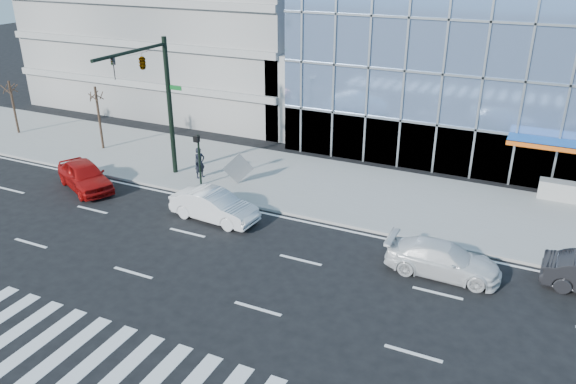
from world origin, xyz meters
name	(u,v)px	position (x,y,z in m)	size (l,w,h in m)	color
ground	(301,260)	(0.00, 0.00, 0.00)	(160.00, 160.00, 0.00)	black
sidewalk	(359,192)	(0.00, 8.00, 0.07)	(120.00, 8.00, 0.15)	gray
ramp_block	(327,91)	(-6.00, 18.00, 3.00)	(6.00, 8.00, 6.00)	gray
traffic_signal	(151,78)	(-11.00, 4.57, 6.16)	(1.14, 5.74, 8.00)	black
ped_signal_post	(198,152)	(-8.50, 4.94, 2.14)	(0.30, 0.33, 3.00)	black
street_tree_near	(96,95)	(-18.00, 7.50, 3.78)	(1.10, 1.10, 4.23)	#332319
street_tree_far	(10,88)	(-26.00, 7.50, 3.45)	(1.10, 1.10, 3.87)	#332319
white_suv	(443,259)	(5.84, 1.54, 0.69)	(1.94, 4.77, 1.38)	white
white_sedan	(214,206)	(-5.57, 1.80, 0.76)	(1.61, 4.60, 1.52)	silver
red_sedan	(85,175)	(-14.30, 2.02, 0.80)	(1.89, 4.71, 1.60)	#A70E0C
pedestrian	(200,163)	(-9.14, 5.91, 1.07)	(0.67, 0.44, 1.83)	black
tilted_panel	(238,168)	(-6.65, 6.11, 1.06)	(1.30, 0.06, 1.30)	gray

